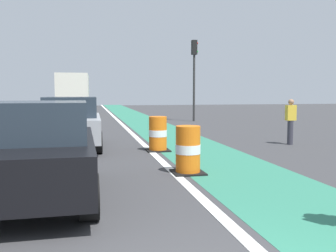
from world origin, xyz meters
name	(u,v)px	position (x,y,z in m)	size (l,w,h in m)	color
bike_lane_strip	(174,138)	(2.40, 12.00, 0.00)	(2.50, 80.00, 0.01)	#2D755B
lane_divider_stripe	(137,138)	(0.90, 12.00, 0.01)	(0.20, 80.00, 0.01)	silver
parked_sedan_nearest	(38,152)	(-1.85, 3.83, 0.83)	(1.96, 4.12, 1.70)	black
parked_sedan_second	(71,123)	(-1.55, 9.81, 0.83)	(1.96, 4.12, 1.70)	#9EA0A5
traffic_barrel_front	(188,150)	(1.20, 5.37, 0.53)	(0.73, 0.73, 1.09)	orange
traffic_barrel_mid	(158,134)	(1.13, 8.74, 0.53)	(0.73, 0.73, 1.09)	orange
delivery_truck_down_block	(74,92)	(-2.06, 28.44, 1.85)	(2.47, 7.64, 3.23)	silver
traffic_light_corner	(194,66)	(5.61, 20.19, 3.50)	(0.41, 0.32, 5.10)	#2D2D2D
pedestrian_crossing	(291,120)	(5.97, 9.17, 0.86)	(0.34, 0.20, 1.61)	#33333D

